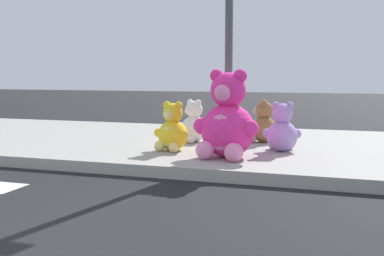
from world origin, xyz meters
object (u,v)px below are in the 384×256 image
plush_pink_large (227,122)px  plush_yellow (172,131)px  plush_white (193,125)px  sign_pole (229,31)px  plush_lavender (282,131)px  plush_brown (262,125)px

plush_pink_large → plush_yellow: size_ratio=1.64×
plush_yellow → plush_white: 0.91m
sign_pole → plush_lavender: sign_pole is taller
plush_pink_large → plush_lavender: bearing=49.4°
plush_pink_large → plush_brown: 1.56m
sign_pole → plush_white: bearing=138.9°
sign_pole → plush_white: sign_pole is taller
sign_pole → plush_lavender: bearing=11.4°
sign_pole → plush_pink_large: 1.37m
plush_brown → plush_pink_large: bearing=-98.2°
plush_pink_large → plush_white: plush_pink_large is taller
plush_lavender → plush_brown: bearing=117.2°
plush_lavender → plush_brown: size_ratio=1.03×
plush_yellow → plush_brown: 1.64m
plush_pink_large → plush_lavender: (0.63, 0.73, -0.18)m
sign_pole → plush_white: 1.72m
sign_pole → plush_brown: (0.34, 0.95, -1.42)m
sign_pole → plush_yellow: bearing=-160.6°
sign_pole → plush_white: (-0.73, 0.64, -1.42)m
plush_yellow → plush_white: bearing=88.3°
sign_pole → plush_brown: 1.74m
plush_pink_large → plush_yellow: (-0.88, 0.32, -0.18)m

